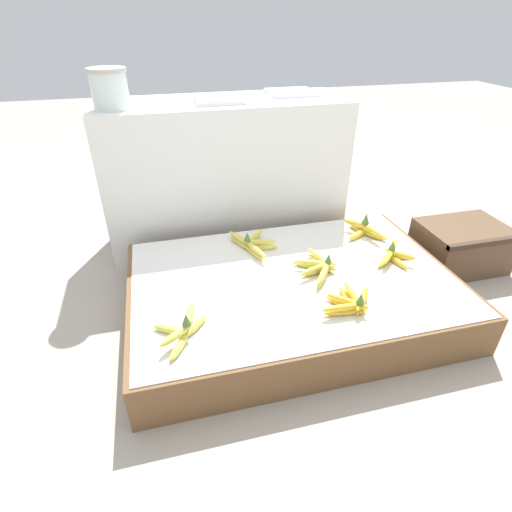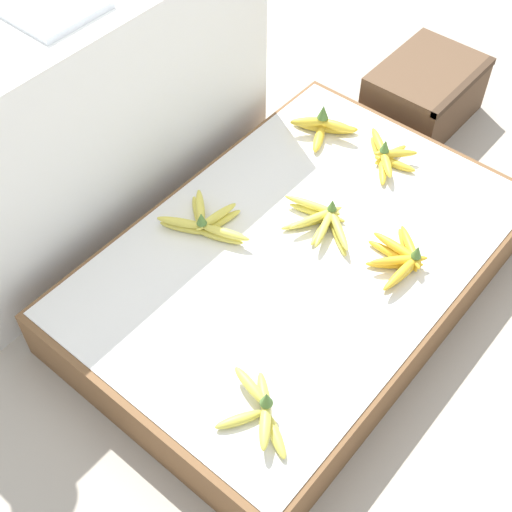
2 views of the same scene
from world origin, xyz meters
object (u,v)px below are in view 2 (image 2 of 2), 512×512
Objects in this scene: banana_bunch_middle_midright at (323,220)px; wooden_crate at (424,93)px; banana_bunch_front_left at (259,411)px; banana_bunch_front_midright at (401,258)px; banana_bunch_middle_right at (387,156)px; banana_bunch_back_right at (323,127)px; banana_bunch_back_midleft at (205,222)px.

wooden_crate is at bearing 9.44° from banana_bunch_middle_midright.
banana_bunch_front_left is 0.57m from banana_bunch_front_midright.
banana_bunch_front_midright is at bearing -141.09° from banana_bunch_middle_right.
banana_bunch_front_midright is at bearing -84.39° from banana_bunch_middle_midright.
banana_bunch_back_right reaches higher than banana_bunch_middle_right.
banana_bunch_front_midright is at bearing -153.88° from wooden_crate.
banana_bunch_front_midright is at bearing -63.76° from banana_bunch_back_midleft.
banana_bunch_front_left reaches higher than banana_bunch_middle_midright.
banana_bunch_front_left is at bearing -164.70° from wooden_crate.
banana_bunch_middle_midright is (-0.02, 0.24, -0.00)m from banana_bunch_front_midright.
wooden_crate is at bearing 26.12° from banana_bunch_front_midright.
banana_bunch_middle_midright is 1.25× the size of banana_bunch_back_right.
banana_bunch_front_midright is 0.24m from banana_bunch_middle_midright.
banana_bunch_middle_right is at bearing 15.34° from banana_bunch_front_left.
banana_bunch_middle_midright is at bearing -170.56° from wooden_crate.
banana_bunch_middle_right is (-0.44, -0.12, 0.09)m from wooden_crate.
banana_bunch_middle_right is at bearing 38.91° from banana_bunch_front_midright.
banana_bunch_front_left is 0.60m from banana_bunch_middle_midright.
banana_bunch_back_right is at bearing 95.33° from banana_bunch_middle_right.
banana_bunch_front_midright is 1.09× the size of banana_bunch_back_right.
banana_bunch_middle_right reaches higher than banana_bunch_front_midright.
banana_bunch_back_midleft reaches higher than banana_bunch_middle_midright.
banana_bunch_front_midright and banana_bunch_back_midleft have the same top height.
banana_bunch_back_right is (0.52, -0.01, 0.01)m from banana_bunch_back_midleft.
wooden_crate is at bearing 15.22° from banana_bunch_middle_right.
banana_bunch_middle_right is at bearing 1.36° from banana_bunch_middle_midright.
banana_bunch_front_left is 1.02× the size of banana_bunch_front_midright.
wooden_crate is 1.48× the size of banana_bunch_middle_midright.
banana_bunch_back_midleft is (-0.23, 0.48, 0.00)m from banana_bunch_front_midright.
banana_bunch_middle_right is (0.33, 0.01, 0.00)m from banana_bunch_middle_midright.
banana_bunch_front_left is 0.91m from banana_bunch_middle_right.
banana_bunch_front_left is at bearing 179.56° from banana_bunch_front_midright.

